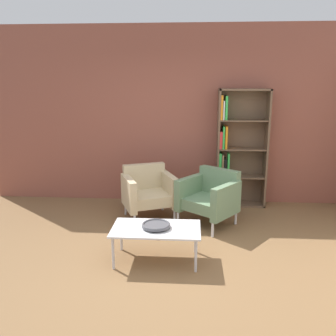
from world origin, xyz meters
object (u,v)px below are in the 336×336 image
Objects in this scene: bookshelf_tall at (236,150)px; decorative_bowl at (156,225)px; armchair_spare_guest at (210,196)px; coffee_table_low at (156,230)px; armchair_corner_red at (148,191)px.

bookshelf_tall reaches higher than decorative_bowl.
armchair_spare_guest is at bearing 60.09° from decorative_bowl.
armchair_corner_red is (-0.25, 1.34, 0.05)m from coffee_table_low.
armchair_spare_guest is at bearing -117.25° from bookshelf_tall.
armchair_corner_red and armchair_spare_guest have the same top height.
coffee_table_low is 0.07m from decorative_bowl.
armchair_spare_guest reaches higher than coffee_table_low.
decorative_bowl reaches higher than coffee_table_low.
armchair_corner_red is at bearing 100.80° from decorative_bowl.
armchair_spare_guest is at bearing 60.09° from coffee_table_low.
coffee_table_low is 3.12× the size of decorative_bowl.
armchair_spare_guest is (-0.45, -0.87, -0.51)m from bookshelf_tall.
armchair_corner_red is (-1.37, -0.69, -0.51)m from bookshelf_tall.
bookshelf_tall is 1.90× the size of coffee_table_low.
armchair_spare_guest is (0.66, 1.15, -0.02)m from decorative_bowl.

